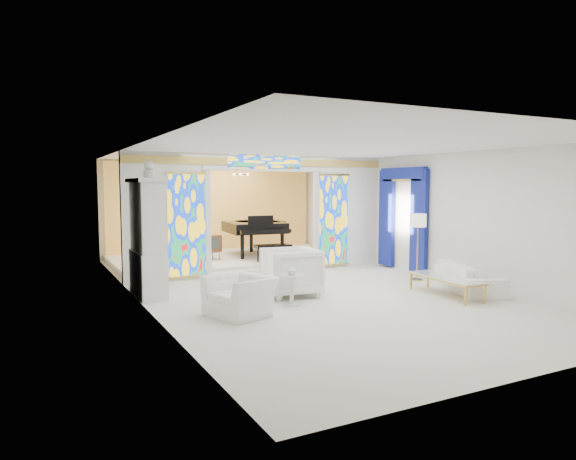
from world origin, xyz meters
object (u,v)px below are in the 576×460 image
china_cabinet (147,238)px  coffee_table (446,278)px  armchair_left (240,296)px  grand_piano (258,227)px  sofa (468,277)px  tv_console (210,244)px  armchair_right (291,272)px

china_cabinet → coffee_table: 6.10m
armchair_left → grand_piano: grand_piano is taller
sofa → china_cabinet: bearing=90.2°
armchair_left → tv_console: bearing=148.8°
sofa → coffee_table: size_ratio=1.12×
armchair_left → armchair_right: size_ratio=0.98×
armchair_left → coffee_table: armchair_left is taller
china_cabinet → tv_console: china_cabinet is taller
china_cabinet → coffee_table: size_ratio=1.51×
china_cabinet → armchair_right: china_cabinet is taller
sofa → tv_console: (-3.84, 5.72, 0.33)m
coffee_table → armchair_right: bearing=152.3°
grand_piano → coffee_table: bearing=-72.5°
armchair_left → armchair_right: 1.83m
armchair_right → grand_piano: bearing=171.8°
armchair_left → sofa: bearing=68.8°
china_cabinet → sofa: 6.76m
china_cabinet → grand_piano: china_cabinet is taller
grand_piano → tv_console: size_ratio=4.45×
grand_piano → tv_console: bearing=-159.1°
armchair_right → tv_console: size_ratio=1.56×
china_cabinet → grand_piano: size_ratio=0.89×
armchair_right → grand_piano: 5.12m
coffee_table → china_cabinet: bearing=152.4°
armchair_left → grand_piano: 6.62m
armchair_left → grand_piano: bearing=135.5°
armchair_left → grand_piano: (2.93, 5.90, 0.65)m
china_cabinet → armchair_right: bearing=-27.6°
grand_piano → china_cabinet: bearing=-133.0°
armchair_left → china_cabinet: bearing=-173.9°
china_cabinet → armchair_right: 2.99m
china_cabinet → sofa: (6.17, -2.63, -0.88)m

